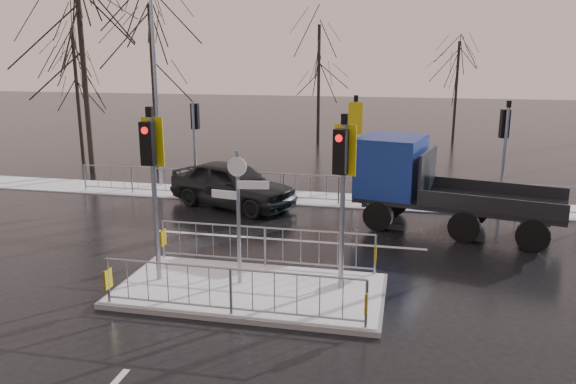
% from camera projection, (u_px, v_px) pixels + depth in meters
% --- Properties ---
extents(ground, '(120.00, 120.00, 0.00)m').
position_uv_depth(ground, '(250.00, 293.00, 12.69)').
color(ground, black).
rests_on(ground, ground).
extents(snow_verge, '(30.00, 2.00, 0.04)m').
position_uv_depth(snow_verge, '(314.00, 199.00, 20.84)').
color(snow_verge, white).
rests_on(snow_verge, ground).
extents(lane_markings, '(8.00, 11.38, 0.01)m').
position_uv_depth(lane_markings, '(246.00, 299.00, 12.37)').
color(lane_markings, silver).
rests_on(lane_markings, ground).
extents(traffic_island, '(6.00, 3.04, 4.15)m').
position_uv_depth(traffic_island, '(250.00, 277.00, 12.61)').
color(traffic_island, slate).
rests_on(traffic_island, ground).
extents(far_kerb_fixtures, '(18.00, 0.65, 3.83)m').
position_uv_depth(far_kerb_fixtures, '(320.00, 176.00, 20.06)').
color(far_kerb_fixtures, gray).
rests_on(far_kerb_fixtures, ground).
extents(car_far_lane, '(5.10, 3.57, 1.61)m').
position_uv_depth(car_far_lane, '(232.00, 184.00, 19.70)').
color(car_far_lane, black).
rests_on(car_far_lane, ground).
extents(flatbed_truck, '(6.33, 3.52, 2.78)m').
position_uv_depth(flatbed_truck, '(418.00, 180.00, 17.27)').
color(flatbed_truck, black).
rests_on(flatbed_truck, ground).
extents(tree_near_a, '(4.75, 4.75, 8.97)m').
position_uv_depth(tree_near_a, '(81.00, 33.00, 23.80)').
color(tree_near_a, black).
rests_on(tree_near_a, ground).
extents(tree_near_b, '(4.00, 4.00, 7.55)m').
position_uv_depth(tree_near_b, '(152.00, 56.00, 24.95)').
color(tree_near_b, black).
rests_on(tree_near_b, ground).
extents(tree_near_c, '(3.50, 3.50, 6.61)m').
position_uv_depth(tree_near_c, '(75.00, 70.00, 26.97)').
color(tree_near_c, black).
rests_on(tree_near_c, ground).
extents(tree_far_a, '(3.75, 3.75, 7.08)m').
position_uv_depth(tree_far_a, '(319.00, 61.00, 32.82)').
color(tree_far_a, black).
rests_on(tree_far_a, ground).
extents(tree_far_b, '(3.25, 3.25, 6.14)m').
position_uv_depth(tree_far_b, '(457.00, 72.00, 33.24)').
color(tree_far_b, black).
rests_on(tree_far_b, ground).
extents(street_lamp_left, '(1.25, 0.18, 8.20)m').
position_uv_depth(street_lamp_left, '(157.00, 74.00, 21.94)').
color(street_lamp_left, gray).
rests_on(street_lamp_left, ground).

